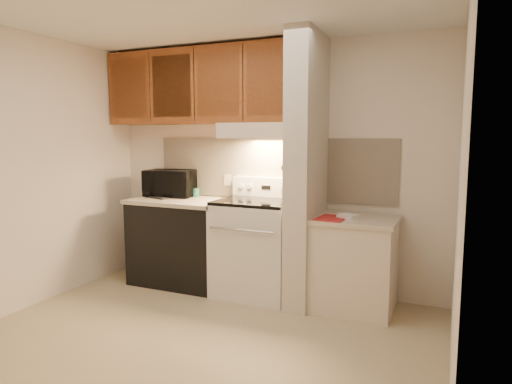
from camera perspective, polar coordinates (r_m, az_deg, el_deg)
The scene contains 50 objects.
floor at distance 3.74m, azimuth -7.43°, elevation -17.98°, with size 3.60×3.60×0.00m, color tan.
ceiling at distance 3.51m, azimuth -8.14°, elevation 22.24°, with size 3.60×3.60×0.00m, color white.
wall_back at distance 4.74m, azimuth 1.73°, elevation 3.11°, with size 3.60×0.02×2.50m, color silver.
wall_left at distance 4.60m, azimuth -27.29°, elevation 2.20°, with size 0.02×3.00×2.50m, color silver.
wall_right at distance 2.91m, azimuth 24.15°, elevation -0.05°, with size 0.02×3.00×2.50m, color silver.
backsplash at distance 4.73m, azimuth 1.67°, elevation 2.92°, with size 2.60×0.02×0.63m, color #FBE8CA.
range_body at distance 4.55m, azimuth 0.05°, elevation -7.15°, with size 0.76×0.65×0.92m, color silver.
oven_window at distance 4.26m, azimuth -1.67°, elevation -7.58°, with size 0.50×0.01×0.30m, color black.
oven_handle at distance 4.18m, azimuth -1.90°, elevation -4.78°, with size 0.02×0.02×0.65m, color silver.
cooktop at distance 4.46m, azimuth 0.05°, elevation -1.22°, with size 0.74×0.64×0.03m, color black.
range_backguard at distance 4.70m, azimuth 1.45°, elevation 0.63°, with size 0.76×0.08×0.20m, color silver.
range_display at distance 4.67m, azimuth 1.25°, elevation 0.58°, with size 0.10×0.01×0.04m, color black.
range_knob_left_outer at distance 4.78m, azimuth -1.87°, elevation 0.73°, with size 0.05×0.05×0.02m, color silver.
range_knob_left_inner at distance 4.73m, azimuth -0.78°, elevation 0.67°, with size 0.05×0.05×0.02m, color silver.
range_knob_right_inner at distance 4.60m, azimuth 3.31°, elevation 0.47°, with size 0.05×0.05×0.02m, color silver.
range_knob_right_outer at distance 4.56m, azimuth 4.49°, elevation 0.41°, with size 0.05×0.05×0.02m, color silver.
dishwasher_front at distance 4.97m, azimuth -9.29°, elevation -6.30°, with size 1.00×0.63×0.87m, color black.
left_countertop at distance 4.89m, azimuth -9.39°, elevation -1.11°, with size 1.04×0.67×0.04m, color beige.
spoon_rest at distance 4.97m, azimuth -12.08°, elevation -0.72°, with size 0.24×0.08×0.02m, color black.
teal_jar at distance 5.04m, azimuth -7.57°, elevation -0.06°, with size 0.09×0.09×0.10m, color #285F54.
outlet at distance 4.93m, azimuth -3.57°, elevation 1.50°, with size 0.08×0.01×0.12m, color beige.
microwave at distance 5.11m, azimuth -10.64°, elevation 1.09°, with size 0.53×0.36×0.29m, color black.
partition_pillar at distance 4.24m, azimuth 6.36°, elevation 2.59°, with size 0.22×0.70×2.50m, color beige.
pillar_trim at distance 4.27m, azimuth 4.88°, elevation 3.32°, with size 0.01×0.70×0.04m, color brown.
knife_strip at distance 4.23m, azimuth 4.59°, elevation 3.55°, with size 0.02×0.42×0.04m, color black.
knife_blade_a at distance 4.10m, azimuth 3.73°, elevation 2.04°, with size 0.01×0.04×0.16m, color silver.
knife_handle_a at distance 4.07m, azimuth 3.67°, elevation 4.13°, with size 0.02×0.02×0.10m, color black.
knife_blade_b at distance 4.18m, azimuth 4.12°, elevation 2.00°, with size 0.01×0.04×0.18m, color silver.
knife_handle_b at distance 4.15m, azimuth 4.06°, elevation 4.18°, with size 0.02×0.02×0.10m, color black.
knife_blade_c at distance 4.23m, azimuth 4.39°, elevation 1.93°, with size 0.01×0.04×0.20m, color silver.
knife_handle_c at distance 4.24m, azimuth 4.50°, elevation 4.24°, with size 0.02×0.02×0.10m, color black.
knife_blade_d at distance 4.30m, azimuth 4.73°, elevation 2.28°, with size 0.01×0.04×0.16m, color silver.
knife_handle_d at distance 4.31m, azimuth 4.84°, elevation 4.29°, with size 0.02×0.02×0.10m, color black.
knife_blade_e at distance 4.40m, azimuth 5.17°, elevation 2.25°, with size 0.01×0.04×0.18m, color silver.
knife_handle_e at distance 4.38m, azimuth 5.12°, elevation 4.32°, with size 0.02×0.02×0.10m, color black.
oven_mitt at distance 4.45m, azimuth 5.37°, elevation 1.45°, with size 0.03×0.10×0.23m, color slate.
right_cab_base at distance 4.28m, azimuth 12.16°, elevation -9.00°, with size 0.70×0.60×0.81m, color beige.
right_countertop at distance 4.18m, azimuth 12.32°, elevation -3.40°, with size 0.74×0.64×0.04m, color beige.
red_folder at distance 4.07m, azimuth 9.42°, elevation -3.24°, with size 0.24×0.33×0.01m, color #AD2022.
white_box at distance 4.09m, azimuth 11.36°, elevation -3.02°, with size 0.16×0.11×0.04m, color white.
range_hood at distance 4.53m, azimuth 0.69°, elevation 7.67°, with size 0.78×0.44×0.15m, color beige.
hood_lip at distance 4.33m, azimuth -0.40°, elevation 7.10°, with size 0.78×0.04×0.06m, color beige.
upper_cabinets at distance 4.90m, azimuth -6.72°, elevation 12.97°, with size 2.18×0.33×0.77m, color brown.
cab_door_a at distance 5.23m, azimuth -15.57°, elevation 12.38°, with size 0.46×0.01×0.63m, color brown.
cab_gap_a at distance 5.07m, azimuth -13.13°, elevation 12.64°, with size 0.01×0.01×0.73m, color black.
cab_door_b at distance 4.91m, azimuth -10.51°, elevation 12.89°, with size 0.46×0.01×0.63m, color brown.
cab_gap_b at distance 4.76m, azimuth -7.73°, elevation 13.12°, with size 0.01×0.01×0.73m, color black.
cab_door_c at distance 4.63m, azimuth -4.76°, elevation 13.34°, with size 0.46×0.01×0.63m, color brown.
cab_gap_c at distance 4.51m, azimuth -1.63°, elevation 13.53°, with size 0.01×0.01×0.73m, color black.
cab_door_d at distance 4.40m, azimuth 1.68°, elevation 13.69°, with size 0.46×0.01×0.63m, color brown.
Camera 1 is at (1.77, -2.89, 1.58)m, focal length 32.00 mm.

